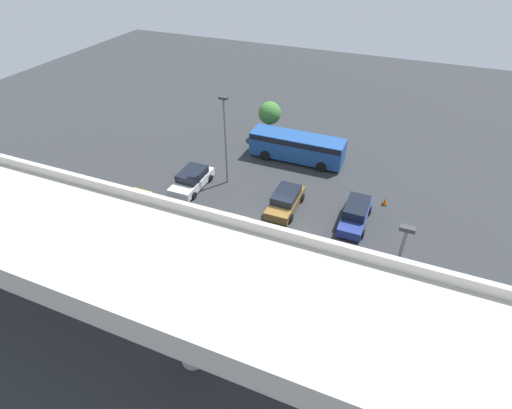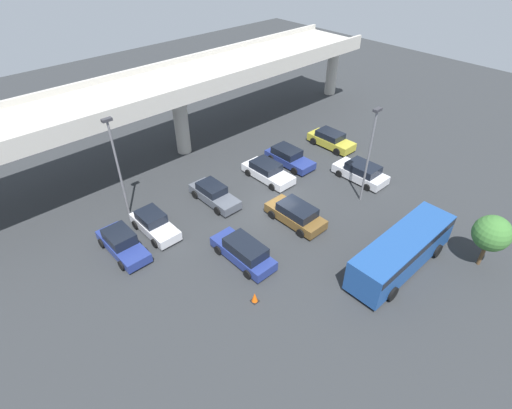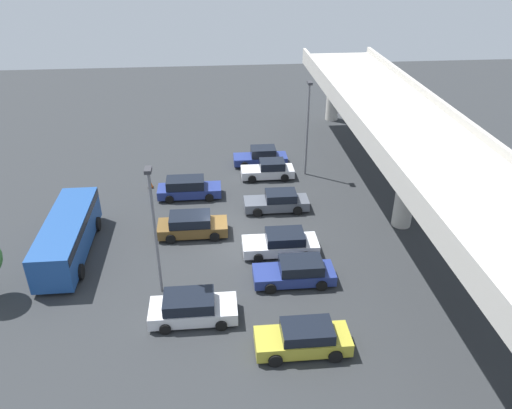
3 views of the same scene
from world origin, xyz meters
TOP-DOWN VIEW (x-y plane):
  - ground_plane at (0.00, 0.00)m, footprint 95.16×95.16m
  - highway_overpass at (0.00, 12.64)m, footprint 45.74×6.99m
  - parked_car_0 at (-11.12, 3.79)m, footprint 2.03×4.70m
  - parked_car_1 at (-8.41, 4.14)m, footprint 1.99×4.38m
  - parked_car_2 at (-5.57, -2.48)m, footprint 2.04×4.89m
  - parked_car_3 at (-2.92, 4.18)m, footprint 1.98×4.76m
  - parked_car_4 at (-0.04, -2.07)m, footprint 2.19×4.72m
  - parked_car_5 at (2.61, 3.73)m, footprint 2.21×4.86m
  - parked_car_6 at (5.75, 4.16)m, footprint 2.12×4.80m
  - parked_car_7 at (8.43, -1.89)m, footprint 2.26×4.68m
  - parked_car_8 at (11.21, 3.66)m, footprint 2.09×4.72m
  - shuttle_bus at (1.52, -9.84)m, footprint 8.89×2.72m
  - lamp_post_near_aisle at (-8.80, 7.33)m, footprint 0.70×0.35m
  - lamp_post_mid_lot at (5.93, -3.71)m, footprint 0.70×0.35m
  - tree_front_left at (5.67, -13.36)m, footprint 2.33×2.33m
  - traffic_cone at (-7.42, -5.58)m, footprint 0.44×0.44m

SIDE VIEW (x-z plane):
  - ground_plane at x=0.00m, z-range 0.00..0.00m
  - traffic_cone at x=-7.42m, z-range -0.02..0.68m
  - parked_car_5 at x=2.61m, z-range -0.05..1.41m
  - parked_car_3 at x=-2.92m, z-range -0.05..1.42m
  - parked_car_1 at x=-8.41m, z-range -0.06..1.46m
  - parked_car_6 at x=5.75m, z-range -0.04..1.45m
  - parked_car_0 at x=-11.12m, z-range -0.07..1.51m
  - parked_car_7 at x=8.43m, z-range -0.03..1.50m
  - parked_car_8 at x=11.21m, z-range -0.03..1.49m
  - parked_car_4 at x=-0.04m, z-range -0.03..1.51m
  - parked_car_2 at x=-5.57m, z-range -0.03..1.55m
  - shuttle_bus at x=1.52m, z-range 0.26..2.76m
  - tree_front_left at x=5.67m, z-range 0.75..4.60m
  - lamp_post_mid_lot at x=5.93m, z-range 0.69..8.54m
  - lamp_post_near_aisle at x=-8.80m, z-range 0.69..8.64m
  - highway_overpass at x=0.00m, z-range 2.51..10.19m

